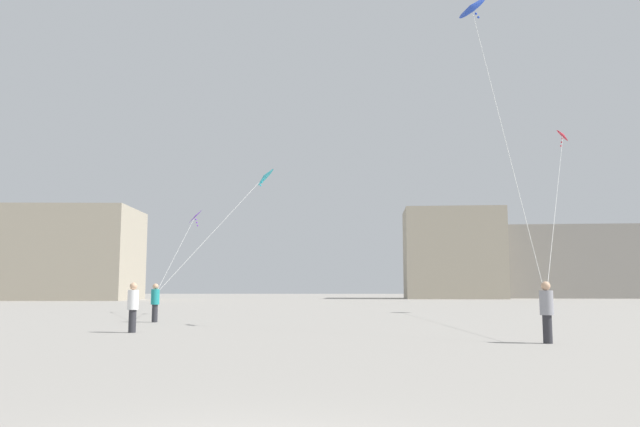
# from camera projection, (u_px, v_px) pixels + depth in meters

# --- Properties ---
(person_in_white) EXTENTS (0.40, 0.40, 1.82)m
(person_in_white) POSITION_uv_depth(u_px,v_px,m) (133.00, 305.00, 22.81)
(person_in_white) COLOR #2D2D33
(person_in_white) RESTS_ON ground_plane
(person_in_teal) EXTENTS (0.40, 0.40, 1.82)m
(person_in_teal) POSITION_uv_depth(u_px,v_px,m) (155.00, 301.00, 29.53)
(person_in_teal) COLOR #2D2D33
(person_in_teal) RESTS_ON ground_plane
(person_in_grey) EXTENTS (0.40, 0.40, 1.82)m
(person_in_grey) POSITION_uv_depth(u_px,v_px,m) (547.00, 309.00, 18.47)
(person_in_grey) COLOR #2D2D33
(person_in_grey) RESTS_ON ground_plane
(kite_cobalt_diamond) EXTENTS (1.51, 7.09, 12.58)m
(kite_cobalt_diamond) POSITION_uv_depth(u_px,v_px,m) (471.00, 8.00, 26.12)
(kite_cobalt_diamond) COLOR blue
(kite_violet_delta) EXTENTS (1.26, 11.12, 5.29)m
(kite_violet_delta) POSITION_uv_depth(u_px,v_px,m) (194.00, 217.00, 40.21)
(kite_violet_delta) COLOR purple
(kite_cyan_diamond) EXTENTS (4.79, 8.55, 7.64)m
(kite_cyan_diamond) POSITION_uv_depth(u_px,v_px,m) (264.00, 177.00, 37.94)
(kite_cyan_diamond) COLOR #1EB2C6
(kite_crimson_diamond) EXTENTS (8.53, 20.95, 10.38)m
(kite_crimson_diamond) POSITION_uv_depth(u_px,v_px,m) (563.00, 137.00, 39.07)
(kite_crimson_diamond) COLOR red
(building_left_hall) EXTENTS (22.09, 13.40, 11.88)m
(building_left_hall) POSITION_uv_depth(u_px,v_px,m) (52.00, 254.00, 81.40)
(building_left_hall) COLOR #A39984
(building_left_hall) RESTS_ON ground_plane
(building_centre_hall) EXTENTS (14.26, 10.62, 12.87)m
(building_centre_hall) POSITION_uv_depth(u_px,v_px,m) (453.00, 254.00, 90.42)
(building_centre_hall) COLOR #A39984
(building_centre_hall) RESTS_ON ground_plane
(building_right_hall) EXTENTS (22.53, 9.51, 10.83)m
(building_right_hall) POSITION_uv_depth(u_px,v_px,m) (567.00, 262.00, 94.60)
(building_right_hall) COLOR gray
(building_right_hall) RESTS_ON ground_plane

